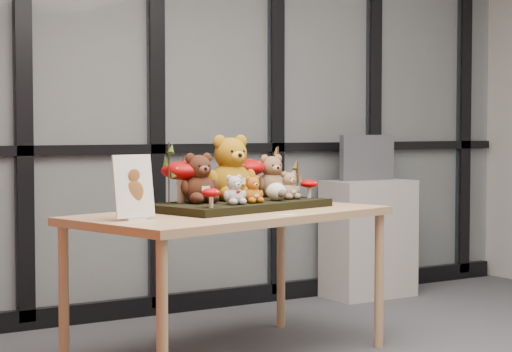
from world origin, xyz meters
TOP-DOWN VIEW (x-y plane):
  - room_shell at (0.00, 0.00)m, footprint 5.00×5.00m
  - glass_partition at (-0.00, 2.47)m, footprint 4.90×0.06m
  - display_table at (-0.65, 1.20)m, footprint 1.78×1.19m
  - diorama_tray at (-0.55, 1.29)m, footprint 1.02×0.68m
  - bear_pooh_yellow at (-0.54, 1.39)m, footprint 0.34×0.32m
  - bear_brown_medium at (-0.78, 1.31)m, footprint 0.25×0.24m
  - bear_tan_back at (-0.23, 1.49)m, footprint 0.23×0.22m
  - bear_small_yellow at (-0.55, 1.17)m, footprint 0.14×0.13m
  - bear_white_bow at (-0.68, 1.13)m, footprint 0.15×0.14m
  - bear_beige_small at (-0.25, 1.28)m, footprint 0.15×0.14m
  - plush_cream_hedgehog at (-0.36, 1.23)m, footprint 0.09×0.09m
  - mushroom_back_left at (-0.84, 1.37)m, footprint 0.21×0.21m
  - mushroom_back_right at (-0.39, 1.48)m, footprint 0.21×0.21m
  - mushroom_front_left at (-0.86, 1.04)m, footprint 0.09×0.09m
  - mushroom_front_right at (-0.11, 1.30)m, footprint 0.10×0.10m
  - sprig_green_far_left at (-0.94, 1.32)m, footprint 0.05×0.05m
  - sprig_green_mid_left at (-0.82, 1.40)m, footprint 0.05×0.05m
  - sprig_dry_far_right at (-0.18, 1.49)m, footprint 0.05×0.05m
  - sprig_dry_mid_right at (-0.13, 1.38)m, footprint 0.05×0.05m
  - sprig_green_centre at (-0.68, 1.45)m, footprint 0.05×0.05m
  - sign_holder at (-1.24, 1.07)m, footprint 0.21×0.08m
  - label_card at (-0.52, 0.90)m, footprint 0.09×0.03m
  - cabinet at (1.08, 2.25)m, footprint 0.61×0.36m
  - monitor at (1.08, 2.27)m, footprint 0.45×0.05m

SIDE VIEW (x-z plane):
  - cabinet at x=1.08m, z-range 0.00..0.82m
  - display_table at x=-0.65m, z-range 0.32..1.08m
  - label_card at x=-0.52m, z-range 0.76..0.77m
  - diorama_tray at x=-0.55m, z-range 0.76..0.80m
  - mushroom_front_left at x=-0.86m, z-range 0.80..0.91m
  - plush_cream_hedgehog at x=-0.36m, z-range 0.80..0.91m
  - mushroom_front_right at x=-0.11m, z-range 0.80..0.91m
  - bear_small_yellow at x=-0.55m, z-range 0.80..0.95m
  - bear_white_bow at x=-0.68m, z-range 0.80..0.97m
  - bear_beige_small at x=-0.25m, z-range 0.80..0.97m
  - sprig_green_centre at x=-0.68m, z-range 0.80..0.98m
  - sign_holder at x=-1.24m, z-range 0.75..1.05m
  - sprig_dry_mid_right at x=-0.13m, z-range 0.80..1.00m
  - mushroom_back_left at x=-0.84m, z-range 0.80..1.03m
  - sprig_green_mid_left at x=-0.82m, z-range 0.80..1.04m
  - mushroom_back_right at x=-0.39m, z-range 0.80..1.04m
  - bear_tan_back at x=-0.23m, z-range 0.80..1.06m
  - sprig_dry_far_right at x=-0.18m, z-range 0.80..1.08m
  - bear_brown_medium at x=-0.78m, z-range 0.80..1.08m
  - sprig_green_far_left at x=-0.94m, z-range 0.80..1.11m
  - monitor at x=1.08m, z-range 0.82..1.13m
  - bear_pooh_yellow at x=-0.54m, z-range 0.80..1.18m
  - glass_partition at x=0.00m, z-range 0.03..2.81m
  - room_shell at x=0.00m, z-range -0.82..4.18m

